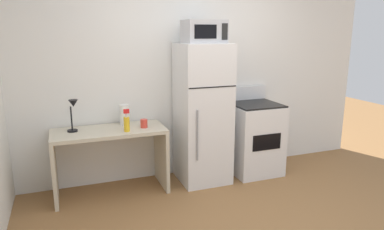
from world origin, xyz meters
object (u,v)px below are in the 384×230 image
at_px(oven_range, 254,138).
at_px(microwave, 204,32).
at_px(paper_towel_roll, 125,115).
at_px(coffee_mug, 144,123).
at_px(refrigerator, 203,114).
at_px(desk, 110,148).
at_px(desk_lamp, 73,110).
at_px(spray_bottle, 127,123).

bearing_deg(oven_range, microwave, -178.66).
xyz_separation_m(paper_towel_roll, microwave, (0.91, -0.19, 0.94)).
bearing_deg(coffee_mug, refrigerator, 2.63).
bearing_deg(microwave, refrigerator, 90.33).
xyz_separation_m(desk, oven_range, (1.84, -0.02, -0.06)).
distance_m(desk, oven_range, 1.84).
bearing_deg(desk_lamp, refrigerator, -2.49).
distance_m(coffee_mug, oven_range, 1.49).
distance_m(spray_bottle, coffee_mug, 0.23).
bearing_deg(coffee_mug, oven_range, 1.15).
xyz_separation_m(coffee_mug, oven_range, (1.45, 0.03, -0.33)).
xyz_separation_m(spray_bottle, paper_towel_roll, (0.03, 0.29, 0.02)).
bearing_deg(spray_bottle, paper_towel_roll, 84.46).
bearing_deg(desk, desk_lamp, 172.77).
bearing_deg(refrigerator, microwave, -89.67).
height_order(spray_bottle, microwave, microwave).
height_order(desk, spray_bottle, spray_bottle).
bearing_deg(oven_range, desk_lamp, 178.22).
height_order(paper_towel_roll, microwave, microwave).
bearing_deg(paper_towel_roll, desk_lamp, -169.87).
relative_size(desk_lamp, oven_range, 0.32).
xyz_separation_m(spray_bottle, microwave, (0.94, 0.10, 0.96)).
xyz_separation_m(desk, refrigerator, (1.12, -0.02, 0.31)).
bearing_deg(oven_range, coffee_mug, -178.85).
relative_size(refrigerator, microwave, 3.65).
bearing_deg(desk, spray_bottle, -38.93).
xyz_separation_m(spray_bottle, refrigerator, (0.94, 0.12, -0.01)).
bearing_deg(spray_bottle, refrigerator, 7.56).
distance_m(desk_lamp, refrigerator, 1.49).
xyz_separation_m(desk_lamp, refrigerator, (1.48, -0.06, -0.15)).
distance_m(desk_lamp, spray_bottle, 0.59).
xyz_separation_m(desk, paper_towel_roll, (0.21, 0.15, 0.34)).
height_order(desk, coffee_mug, coffee_mug).
height_order(paper_towel_roll, coffee_mug, paper_towel_roll).
distance_m(desk, coffee_mug, 0.47).
distance_m(spray_bottle, paper_towel_roll, 0.29).
bearing_deg(paper_towel_roll, refrigerator, -10.26).
xyz_separation_m(spray_bottle, oven_range, (1.66, 0.12, -0.38)).
height_order(coffee_mug, microwave, microwave).
xyz_separation_m(desk, microwave, (1.12, -0.04, 1.28)).
xyz_separation_m(desk, spray_bottle, (0.18, -0.14, 0.32)).
distance_m(coffee_mug, microwave, 1.25).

